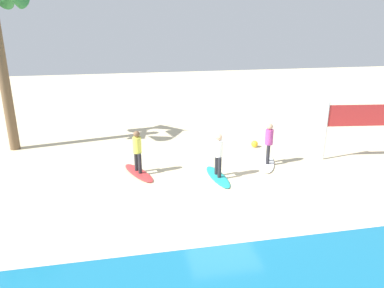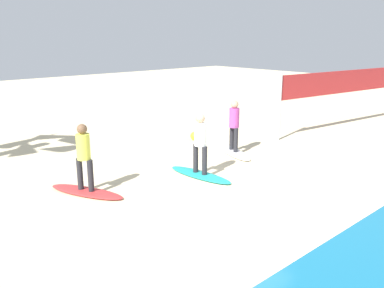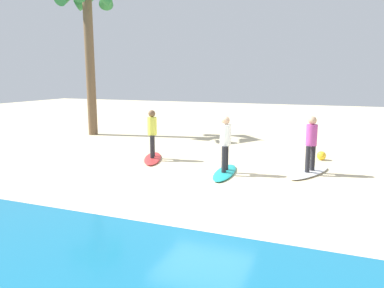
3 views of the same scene
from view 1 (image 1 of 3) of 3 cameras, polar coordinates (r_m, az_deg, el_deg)
name	(u,v)px [view 1 (image 1 of 3)]	position (r m, az deg, el deg)	size (l,w,h in m)	color
ground_plane	(222,194)	(12.74, 4.74, -7.68)	(60.00, 60.00, 0.00)	beige
surfboard_white	(267,163)	(15.43, 11.61, -2.94)	(2.10, 0.56, 0.09)	white
surfer_white	(269,140)	(15.09, 11.86, 0.55)	(0.32, 0.44, 1.64)	#232328
surfboard_teal	(218,177)	(13.91, 4.02, -5.07)	(2.10, 0.56, 0.09)	teal
surfer_teal	(218,152)	(13.53, 4.11, -1.24)	(0.32, 0.46, 1.64)	#232328
surfboard_red	(139,173)	(14.36, -8.30, -4.43)	(2.10, 0.56, 0.09)	red
surfer_red	(137,149)	(14.00, -8.49, -0.71)	(0.32, 0.43, 1.64)	#232328
beach_ball	(255,144)	(17.32, 9.69, 0.01)	(0.31, 0.31, 0.31)	yellow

